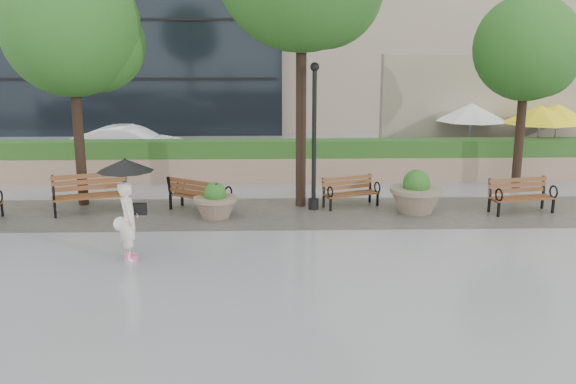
{
  "coord_description": "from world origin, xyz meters",
  "views": [
    {
      "loc": [
        0.38,
        -13.53,
        4.55
      ],
      "look_at": [
        0.8,
        0.85,
        1.1
      ],
      "focal_mm": 40.0,
      "sensor_mm": 36.0,
      "label": 1
    }
  ],
  "objects_px": {
    "bench_1": "(90,202)",
    "bench_4": "(521,203)",
    "planter_left": "(215,204)",
    "lamppost": "(314,147)",
    "pedestrian": "(127,199)",
    "planter_right": "(416,196)",
    "bench_3": "(351,198)",
    "bench_2": "(199,202)",
    "car_right": "(130,145)"
  },
  "relations": [
    {
      "from": "pedestrian",
      "to": "planter_left",
      "type": "bearing_deg",
      "value": -43.58
    },
    {
      "from": "bench_4",
      "to": "lamppost",
      "type": "relative_size",
      "value": 0.45
    },
    {
      "from": "bench_1",
      "to": "planter_left",
      "type": "height_order",
      "value": "bench_1"
    },
    {
      "from": "planter_right",
      "to": "car_right",
      "type": "relative_size",
      "value": 0.33
    },
    {
      "from": "bench_1",
      "to": "bench_4",
      "type": "xyz_separation_m",
      "value": [
        11.51,
        -0.36,
        -0.03
      ]
    },
    {
      "from": "bench_2",
      "to": "pedestrian",
      "type": "height_order",
      "value": "pedestrian"
    },
    {
      "from": "planter_right",
      "to": "bench_1",
      "type": "bearing_deg",
      "value": 178.47
    },
    {
      "from": "bench_1",
      "to": "pedestrian",
      "type": "relative_size",
      "value": 0.95
    },
    {
      "from": "lamppost",
      "to": "bench_4",
      "type": "bearing_deg",
      "value": -5.34
    },
    {
      "from": "bench_1",
      "to": "lamppost",
      "type": "distance_m",
      "value": 6.16
    },
    {
      "from": "bench_2",
      "to": "planter_right",
      "type": "bearing_deg",
      "value": -149.17
    },
    {
      "from": "bench_1",
      "to": "planter_left",
      "type": "bearing_deg",
      "value": -28.41
    },
    {
      "from": "bench_4",
      "to": "planter_left",
      "type": "distance_m",
      "value": 8.13
    },
    {
      "from": "bench_2",
      "to": "bench_3",
      "type": "distance_m",
      "value": 4.16
    },
    {
      "from": "planter_left",
      "to": "lamppost",
      "type": "height_order",
      "value": "lamppost"
    },
    {
      "from": "bench_1",
      "to": "bench_4",
      "type": "bearing_deg",
      "value": -20.16
    },
    {
      "from": "bench_1",
      "to": "bench_3",
      "type": "xyz_separation_m",
      "value": [
        7.04,
        0.41,
        -0.06
      ]
    },
    {
      "from": "bench_3",
      "to": "pedestrian",
      "type": "relative_size",
      "value": 0.77
    },
    {
      "from": "planter_left",
      "to": "lamppost",
      "type": "distance_m",
      "value": 3.04
    },
    {
      "from": "bench_1",
      "to": "bench_4",
      "type": "height_order",
      "value": "bench_1"
    },
    {
      "from": "car_right",
      "to": "pedestrian",
      "type": "xyz_separation_m",
      "value": [
        2.22,
        -10.82,
        0.61
      ]
    },
    {
      "from": "planter_right",
      "to": "pedestrian",
      "type": "bearing_deg",
      "value": -152.88
    },
    {
      "from": "bench_1",
      "to": "pedestrian",
      "type": "distance_m",
      "value": 4.29
    },
    {
      "from": "bench_4",
      "to": "planter_right",
      "type": "relative_size",
      "value": 1.29
    },
    {
      "from": "bench_4",
      "to": "pedestrian",
      "type": "xyz_separation_m",
      "value": [
        -9.68,
        -3.39,
        1.03
      ]
    },
    {
      "from": "pedestrian",
      "to": "bench_4",
      "type": "bearing_deg",
      "value": -88.11
    },
    {
      "from": "planter_right",
      "to": "bench_4",
      "type": "bearing_deg",
      "value": -2.54
    },
    {
      "from": "car_right",
      "to": "bench_3",
      "type": "bearing_deg",
      "value": -126.01
    },
    {
      "from": "bench_3",
      "to": "planter_left",
      "type": "distance_m",
      "value": 3.79
    },
    {
      "from": "bench_2",
      "to": "bench_1",
      "type": "bearing_deg",
      "value": 32.91
    },
    {
      "from": "planter_left",
      "to": "pedestrian",
      "type": "bearing_deg",
      "value": -116.15
    },
    {
      "from": "bench_2",
      "to": "bench_3",
      "type": "bearing_deg",
      "value": -141.21
    },
    {
      "from": "bench_4",
      "to": "planter_left",
      "type": "height_order",
      "value": "planter_left"
    },
    {
      "from": "planter_left",
      "to": "lamppost",
      "type": "relative_size",
      "value": 0.29
    },
    {
      "from": "lamppost",
      "to": "pedestrian",
      "type": "xyz_separation_m",
      "value": [
        -4.15,
        -3.91,
        -0.43
      ]
    },
    {
      "from": "bench_3",
      "to": "lamppost",
      "type": "distance_m",
      "value": 1.84
    },
    {
      "from": "planter_right",
      "to": "lamppost",
      "type": "relative_size",
      "value": 0.35
    },
    {
      "from": "pedestrian",
      "to": "bench_3",
      "type": "bearing_deg",
      "value": -68.79
    },
    {
      "from": "bench_1",
      "to": "bench_4",
      "type": "distance_m",
      "value": 11.52
    },
    {
      "from": "bench_3",
      "to": "lamppost",
      "type": "height_order",
      "value": "lamppost"
    },
    {
      "from": "lamppost",
      "to": "planter_left",
      "type": "bearing_deg",
      "value": -163.8
    },
    {
      "from": "bench_1",
      "to": "planter_right",
      "type": "distance_m",
      "value": 8.71
    },
    {
      "from": "bench_3",
      "to": "car_right",
      "type": "relative_size",
      "value": 0.39
    },
    {
      "from": "bench_2",
      "to": "lamppost",
      "type": "bearing_deg",
      "value": -143.87
    },
    {
      "from": "bench_3",
      "to": "pedestrian",
      "type": "distance_m",
      "value": 6.74
    },
    {
      "from": "bench_1",
      "to": "planter_left",
      "type": "relative_size",
      "value": 1.8
    },
    {
      "from": "bench_3",
      "to": "planter_left",
      "type": "height_order",
      "value": "planter_left"
    },
    {
      "from": "car_right",
      "to": "lamppost",
      "type": "bearing_deg",
      "value": -131.41
    },
    {
      "from": "bench_4",
      "to": "pedestrian",
      "type": "distance_m",
      "value": 10.31
    },
    {
      "from": "bench_2",
      "to": "car_right",
      "type": "distance_m",
      "value": 7.82
    }
  ]
}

